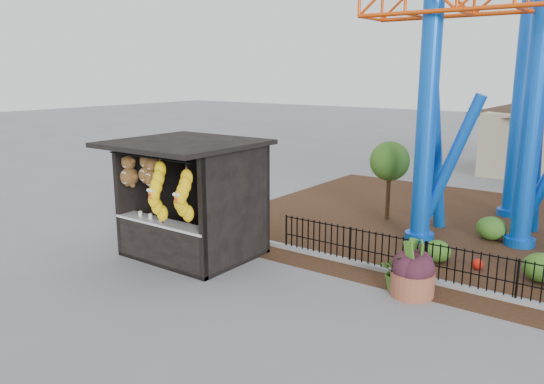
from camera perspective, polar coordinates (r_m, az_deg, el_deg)
The scene contains 9 objects.
ground at distance 12.04m, azimuth -1.99°, elevation -10.99°, with size 120.00×120.00×0.00m, color slate.
mulch_bed at distance 17.56m, azimuth 25.55°, elevation -4.53°, with size 18.00×12.00×0.02m, color #331E11.
curb at distance 12.90m, azimuth 21.17°, elevation -9.93°, with size 18.00×0.18×0.12m, color gray.
prize_booth at distance 14.09m, azimuth -9.34°, elevation -1.00°, with size 3.50×3.40×3.12m.
picket_fence at distance 12.57m, azimuth 25.32°, elevation -8.76°, with size 12.20×0.06×1.00m, color black, non-canonical shape.
terracotta_planter at distance 12.31m, azimuth 14.84°, elevation -9.49°, with size 0.96×0.96×0.55m, color brown.
planter_foliage at distance 12.10m, azimuth 15.00°, elevation -6.87°, with size 0.70×0.70×0.64m, color #31131F.
potted_plant at distance 12.40m, azimuth 13.49°, elevation -8.35°, with size 0.82×0.71×0.91m, color #2F601C.
landscaping at distance 15.06m, azimuth 26.35°, elevation -6.11°, with size 6.88×3.80×0.69m.
Camera 1 is at (6.85, -8.63, 4.85)m, focal length 35.00 mm.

